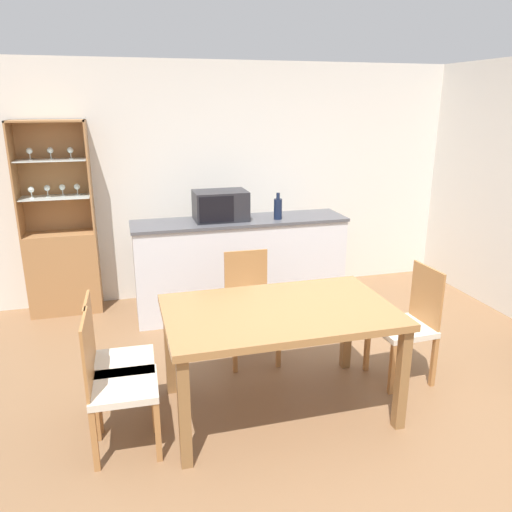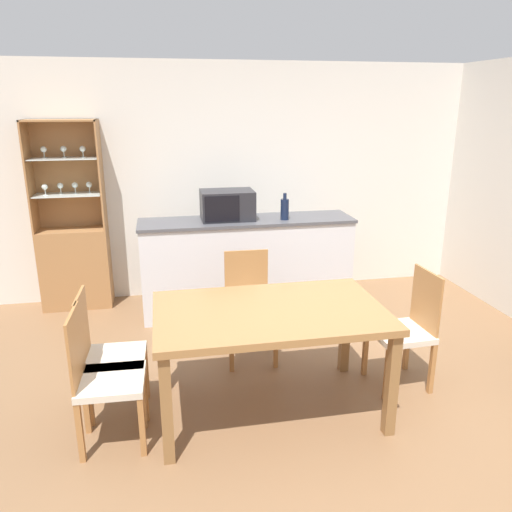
# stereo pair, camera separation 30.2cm
# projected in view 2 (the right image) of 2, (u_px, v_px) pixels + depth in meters

# --- Properties ---
(ground_plane) EXTENTS (18.00, 18.00, 0.00)m
(ground_plane) POSITION_uv_depth(u_px,v_px,m) (307.00, 417.00, 3.52)
(ground_plane) COLOR brown
(wall_back) EXTENTS (6.80, 0.06, 2.55)m
(wall_back) POSITION_uv_depth(u_px,v_px,m) (243.00, 181.00, 5.61)
(wall_back) COLOR silver
(wall_back) RESTS_ON ground_plane
(kitchen_counter) EXTENTS (2.17, 0.53, 0.99)m
(kitchen_counter) POSITION_uv_depth(u_px,v_px,m) (247.00, 266.00, 5.19)
(kitchen_counter) COLOR silver
(kitchen_counter) RESTS_ON ground_plane
(display_cabinet) EXTENTS (0.71, 0.34, 1.96)m
(display_cabinet) POSITION_uv_depth(u_px,v_px,m) (75.00, 253.00, 5.30)
(display_cabinet) COLOR #A37042
(display_cabinet) RESTS_ON ground_plane
(dining_table) EXTENTS (1.56, 0.97, 0.78)m
(dining_table) POSITION_uv_depth(u_px,v_px,m) (270.00, 321.00, 3.41)
(dining_table) COLOR olive
(dining_table) RESTS_ON ground_plane
(dining_chair_head_far) EXTENTS (0.42, 0.42, 0.92)m
(dining_chair_head_far) POSITION_uv_depth(u_px,v_px,m) (249.00, 307.00, 4.24)
(dining_chair_head_far) COLOR beige
(dining_chair_head_far) RESTS_ON ground_plane
(dining_chair_side_left_near) EXTENTS (0.42, 0.42, 0.92)m
(dining_chair_side_left_near) POSITION_uv_depth(u_px,v_px,m) (104.00, 378.00, 3.14)
(dining_chair_side_left_near) COLOR beige
(dining_chair_side_left_near) RESTS_ON ground_plane
(dining_chair_side_right_far) EXTENTS (0.43, 0.43, 0.92)m
(dining_chair_side_right_far) POSITION_uv_depth(u_px,v_px,m) (406.00, 330.00, 3.82)
(dining_chair_side_right_far) COLOR beige
(dining_chair_side_right_far) RESTS_ON ground_plane
(dining_chair_side_left_far) EXTENTS (0.42, 0.42, 0.92)m
(dining_chair_side_left_far) POSITION_uv_depth(u_px,v_px,m) (108.00, 356.00, 3.42)
(dining_chair_side_left_far) COLOR beige
(dining_chair_side_left_far) RESTS_ON ground_plane
(microwave) EXTENTS (0.53, 0.37, 0.29)m
(microwave) POSITION_uv_depth(u_px,v_px,m) (227.00, 205.00, 4.99)
(microwave) COLOR #232328
(microwave) RESTS_ON kitchen_counter
(wine_bottle) EXTENTS (0.08, 0.08, 0.27)m
(wine_bottle) POSITION_uv_depth(u_px,v_px,m) (285.00, 209.00, 4.99)
(wine_bottle) COLOR #141E38
(wine_bottle) RESTS_ON kitchen_counter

